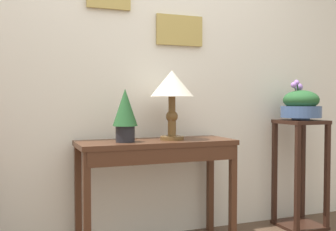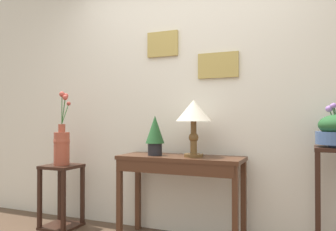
{
  "view_description": "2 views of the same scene",
  "coord_description": "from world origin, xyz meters",
  "views": [
    {
      "loc": [
        -0.96,
        -1.53,
        1.06
      ],
      "look_at": [
        0.1,
        1.19,
        0.94
      ],
      "focal_mm": 43.14,
      "sensor_mm": 36.0,
      "label": 1
    },
    {
      "loc": [
        1.06,
        -1.66,
        1.09
      ],
      "look_at": [
        -0.16,
        1.22,
        1.13
      ],
      "focal_mm": 36.16,
      "sensor_mm": 36.0,
      "label": 2
    }
  ],
  "objects": [
    {
      "name": "back_wall_with_art",
      "position": [
        0.0,
        1.45,
        1.4
      ],
      "size": [
        9.0,
        0.13,
        2.8
      ],
      "color": "silver",
      "rests_on": "ground"
    },
    {
      "name": "console_table",
      "position": [
        -0.01,
        1.13,
        0.65
      ],
      "size": [
        1.11,
        0.42,
        0.77
      ],
      "color": "#472819",
      "rests_on": "ground"
    },
    {
      "name": "table_lamp",
      "position": [
        0.11,
        1.15,
        1.14
      ],
      "size": [
        0.31,
        0.31,
        0.5
      ],
      "color": "brown",
      "rests_on": "console_table"
    },
    {
      "name": "potted_plant_on_console",
      "position": [
        -0.24,
        1.11,
        0.97
      ],
      "size": [
        0.17,
        0.17,
        0.36
      ],
      "color": "black",
      "rests_on": "console_table"
    },
    {
      "name": "pedestal_stand_right",
      "position": [
        1.25,
        1.15,
        0.44
      ],
      "size": [
        0.34,
        0.34,
        0.89
      ],
      "color": "black",
      "rests_on": "ground"
    },
    {
      "name": "planter_bowl_wide_right",
      "position": [
        1.25,
        1.15,
        1.01
      ],
      "size": [
        0.33,
        0.33,
        0.33
      ],
      "color": "#3D5684",
      "rests_on": "pedestal_stand_right"
    }
  ]
}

